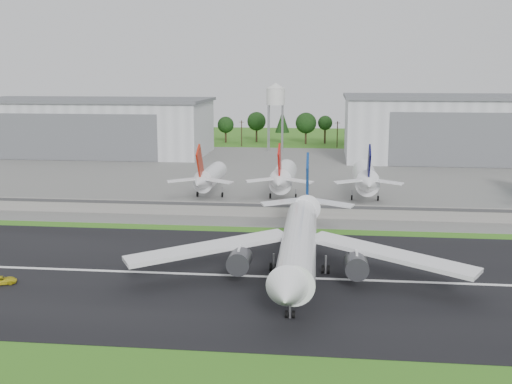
# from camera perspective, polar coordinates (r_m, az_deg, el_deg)

# --- Properties ---
(ground) EXTENTS (600.00, 600.00, 0.00)m
(ground) POSITION_cam_1_polar(r_m,az_deg,el_deg) (101.61, -4.31, -9.16)
(ground) COLOR #3C6C19
(ground) RESTS_ON ground
(runway) EXTENTS (320.00, 60.00, 0.10)m
(runway) POSITION_cam_1_polar(r_m,az_deg,el_deg) (110.89, -3.34, -7.40)
(runway) COLOR black
(runway) RESTS_ON ground
(runway_centerline) EXTENTS (220.00, 1.00, 0.02)m
(runway_centerline) POSITION_cam_1_polar(r_m,az_deg,el_deg) (110.87, -3.34, -7.37)
(runway_centerline) COLOR white
(runway_centerline) RESTS_ON runway
(apron) EXTENTS (320.00, 150.00, 0.10)m
(apron) POSITION_cam_1_polar(r_m,az_deg,el_deg) (217.33, 1.61, 1.60)
(apron) COLOR slate
(apron) RESTS_ON ground
(blast_fence) EXTENTS (240.00, 0.61, 3.50)m
(blast_fence) POSITION_cam_1_polar(r_m,az_deg,el_deg) (153.43, -0.49, -1.58)
(blast_fence) COLOR gray
(blast_fence) RESTS_ON ground
(hangar_west) EXTENTS (97.00, 44.00, 23.20)m
(hangar_west) POSITION_cam_1_polar(r_m,az_deg,el_deg) (277.71, -14.31, 5.67)
(hangar_west) COLOR silver
(hangar_west) RESTS_ON ground
(hangar_east) EXTENTS (102.00, 47.00, 25.20)m
(hangar_east) POSITION_cam_1_polar(r_m,az_deg,el_deg) (265.75, 18.90, 5.43)
(hangar_east) COLOR silver
(hangar_east) RESTS_ON ground
(water_tower) EXTENTS (8.40, 8.40, 29.40)m
(water_tower) POSITION_cam_1_polar(r_m,az_deg,el_deg) (279.95, 1.76, 8.68)
(water_tower) COLOR #99999E
(water_tower) RESTS_ON ground
(utility_poles) EXTENTS (230.00, 3.00, 12.00)m
(utility_poles) POSITION_cam_1_polar(r_m,az_deg,el_deg) (296.38, 2.94, 4.02)
(utility_poles) COLOR black
(utility_poles) RESTS_ON ground
(treeline) EXTENTS (320.00, 16.00, 22.00)m
(treeline) POSITION_cam_1_polar(r_m,az_deg,el_deg) (311.26, 3.12, 4.34)
(treeline) COLOR black
(treeline) RESTS_ON ground
(main_airliner) EXTENTS (57.28, 59.09, 18.17)m
(main_airliner) POSITION_cam_1_polar(r_m,az_deg,el_deg) (107.62, 3.80, -5.27)
(main_airliner) COLOR white
(main_airliner) RESTS_ON runway
(ground_vehicle) EXTENTS (5.23, 3.98, 1.32)m
(ground_vehicle) POSITION_cam_1_polar(r_m,az_deg,el_deg) (113.80, -21.67, -7.31)
(ground_vehicle) COLOR gold
(ground_vehicle) RESTS_ON runway
(parked_jet_red_a) EXTENTS (7.36, 31.29, 16.36)m
(parked_jet_red_a) POSITION_cam_1_polar(r_m,az_deg,el_deg) (175.73, -4.23, 1.32)
(parked_jet_red_a) COLOR white
(parked_jet_red_a) RESTS_ON ground
(parked_jet_red_b) EXTENTS (7.36, 31.29, 16.83)m
(parked_jet_red_b) POSITION_cam_1_polar(r_m,az_deg,el_deg) (173.13, 2.39, 1.34)
(parked_jet_red_b) COLOR white
(parked_jet_red_b) RESTS_ON ground
(parked_jet_navy) EXTENTS (7.36, 31.29, 16.91)m
(parked_jet_navy) POSITION_cam_1_polar(r_m,az_deg,el_deg) (172.98, 9.74, 1.22)
(parked_jet_navy) COLOR white
(parked_jet_navy) RESTS_ON ground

